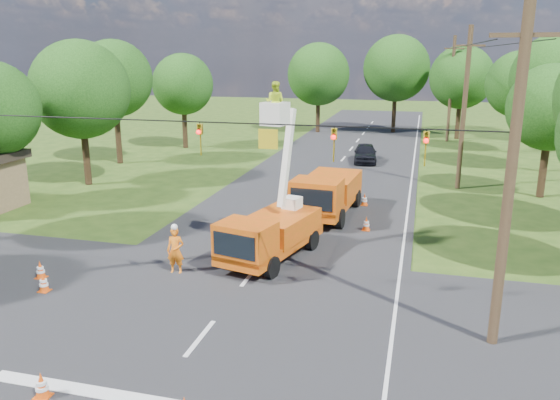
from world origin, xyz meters
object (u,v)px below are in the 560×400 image
(tree_right_e, at_px, (519,84))
(tree_far_b, at_px, (396,68))
(second_truck, at_px, (327,193))
(tree_left_e, at_px, (114,79))
(bucket_truck, at_px, (270,225))
(tree_far_c, at_px, (462,77))
(traffic_cone_7, at_px, (365,200))
(traffic_cone_5, at_px, (40,270))
(pole_right_near, at_px, (511,176))
(tree_left_d, at_px, (80,90))
(pole_right_mid, at_px, (464,108))
(distant_car, at_px, (365,153))
(traffic_cone_3, at_px, (366,224))
(tree_right_c, at_px, (551,108))
(tree_right_d, at_px, (554,78))
(traffic_cone_0, at_px, (42,386))
(traffic_cone_4, at_px, (44,283))
(ground_worker, at_px, (175,251))
(traffic_cone_2, at_px, (292,244))
(tree_far_a, at_px, (319,74))
(pole_right_far, at_px, (451,88))
(tree_left_f, at_px, (183,84))

(tree_right_e, relative_size, tree_far_b, 0.84)
(second_truck, distance_m, tree_left_e, 21.61)
(bucket_truck, xyz_separation_m, tree_far_c, (9.22, 37.13, 4.52))
(traffic_cone_7, bearing_deg, traffic_cone_5, -128.77)
(pole_right_near, height_order, tree_left_d, pole_right_near)
(traffic_cone_5, height_order, pole_right_mid, pole_right_mid)
(distant_car, bearing_deg, tree_left_d, -150.31)
(traffic_cone_3, bearing_deg, tree_right_c, 44.33)
(tree_right_e, bearing_deg, traffic_cone_7, -117.14)
(traffic_cone_7, relative_size, tree_right_d, 0.07)
(tree_right_c, bearing_deg, tree_far_c, 99.14)
(traffic_cone_0, relative_size, traffic_cone_7, 1.00)
(traffic_cone_4, xyz_separation_m, traffic_cone_5, (-0.92, 1.02, 0.00))
(tree_left_d, xyz_separation_m, tree_far_c, (24.50, 27.00, -0.06))
(ground_worker, bearing_deg, pole_right_near, -18.40)
(distant_car, bearing_deg, ground_worker, -107.16)
(tree_left_e, bearing_deg, traffic_cone_2, -42.02)
(traffic_cone_2, height_order, tree_right_d, tree_right_d)
(traffic_cone_4, relative_size, tree_far_a, 0.07)
(tree_far_a, bearing_deg, bucket_truck, -82.12)
(ground_worker, bearing_deg, tree_far_c, 66.84)
(distant_car, relative_size, tree_right_e, 0.50)
(traffic_cone_0, xyz_separation_m, traffic_cone_7, (5.86, 19.98, 0.00))
(pole_right_far, bearing_deg, bucket_truck, -103.18)
(bucket_truck, distance_m, second_truck, 6.91)
(bucket_truck, bearing_deg, pole_right_near, -16.70)
(traffic_cone_3, xyz_separation_m, tree_right_d, (11.05, 17.23, 6.32))
(tree_left_f, bearing_deg, tree_far_c, 26.28)
(tree_left_d, distance_m, tree_far_c, 36.46)
(tree_left_e, relative_size, tree_right_e, 1.09)
(bucket_truck, relative_size, ground_worker, 3.89)
(traffic_cone_2, distance_m, traffic_cone_4, 9.94)
(tree_left_d, bearing_deg, tree_right_c, 8.07)
(traffic_cone_4, relative_size, tree_left_e, 0.08)
(ground_worker, height_order, tree_right_d, tree_right_d)
(ground_worker, xyz_separation_m, traffic_cone_4, (-3.87, -2.83, -0.58))
(tree_left_d, height_order, tree_right_e, tree_left_d)
(traffic_cone_4, distance_m, tree_right_d, 35.33)
(traffic_cone_4, xyz_separation_m, traffic_cone_7, (9.95, 14.55, 0.00))
(bucket_truck, height_order, pole_right_mid, pole_right_mid)
(traffic_cone_3, bearing_deg, tree_left_f, 132.52)
(pole_right_far, height_order, tree_right_e, pole_right_far)
(distant_car, distance_m, tree_left_f, 17.58)
(pole_right_mid, distance_m, tree_far_b, 25.65)
(ground_worker, height_order, distant_car, ground_worker)
(tree_far_b, bearing_deg, pole_right_near, -83.03)
(second_truck, distance_m, tree_far_a, 32.36)
(traffic_cone_7, xyz_separation_m, pole_right_far, (5.32, 25.72, 4.75))
(bucket_truck, bearing_deg, traffic_cone_0, -91.67)
(tree_far_a, bearing_deg, ground_worker, -87.03)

